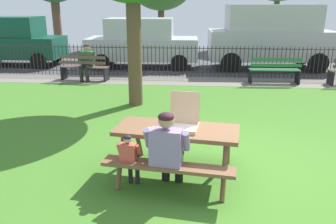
{
  "coord_description": "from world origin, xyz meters",
  "views": [
    {
      "loc": [
        -0.8,
        -5.12,
        2.53
      ],
      "look_at": [
        -1.26,
        0.48,
        0.75
      ],
      "focal_mm": 37.1,
      "sensor_mm": 36.0,
      "label": 1
    }
  ],
  "objects_px": {
    "park_bench_center": "(275,71)",
    "parked_car_right": "(270,35)",
    "pizza_box_open": "(183,119)",
    "park_bench_left": "(84,68)",
    "child_at_table": "(130,156)",
    "person_on_park_bench": "(87,61)",
    "pizza_slice_on_table": "(155,129)",
    "parked_car_left": "(15,41)",
    "parked_car_center": "(142,42)",
    "picnic_table_foreground": "(177,139)",
    "adult_at_table": "(168,148)"
  },
  "relations": [
    {
      "from": "pizza_slice_on_table",
      "to": "parked_car_left",
      "type": "relative_size",
      "value": 0.07
    },
    {
      "from": "parked_car_left",
      "to": "parked_car_right",
      "type": "relative_size",
      "value": 0.82
    },
    {
      "from": "child_at_table",
      "to": "person_on_park_bench",
      "type": "height_order",
      "value": "person_on_park_bench"
    },
    {
      "from": "person_on_park_bench",
      "to": "parked_car_center",
      "type": "xyz_separation_m",
      "value": [
        1.47,
        2.67,
        0.35
      ]
    },
    {
      "from": "park_bench_left",
      "to": "parked_car_right",
      "type": "xyz_separation_m",
      "value": [
        6.61,
        2.69,
        0.89
      ]
    },
    {
      "from": "pizza_slice_on_table",
      "to": "picnic_table_foreground",
      "type": "bearing_deg",
      "value": 14.73
    },
    {
      "from": "park_bench_left",
      "to": "person_on_park_bench",
      "type": "distance_m",
      "value": 0.26
    },
    {
      "from": "parked_car_left",
      "to": "parked_car_center",
      "type": "xyz_separation_m",
      "value": [
        5.33,
        -0.0,
        -0.01
      ]
    },
    {
      "from": "park_bench_left",
      "to": "person_on_park_bench",
      "type": "bearing_deg",
      "value": 11.73
    },
    {
      "from": "child_at_table",
      "to": "person_on_park_bench",
      "type": "xyz_separation_m",
      "value": [
        -2.79,
        7.03,
        0.15
      ]
    },
    {
      "from": "pizza_slice_on_table",
      "to": "park_bench_center",
      "type": "bearing_deg",
      "value": 64.94
    },
    {
      "from": "picnic_table_foreground",
      "to": "adult_at_table",
      "type": "bearing_deg",
      "value": -101.03
    },
    {
      "from": "park_bench_center",
      "to": "person_on_park_bench",
      "type": "xyz_separation_m",
      "value": [
        -6.21,
        0.02,
        0.24
      ]
    },
    {
      "from": "pizza_slice_on_table",
      "to": "park_bench_left",
      "type": "height_order",
      "value": "park_bench_left"
    },
    {
      "from": "park_bench_left",
      "to": "parked_car_right",
      "type": "bearing_deg",
      "value": 22.12
    },
    {
      "from": "pizza_slice_on_table",
      "to": "park_bench_left",
      "type": "distance_m",
      "value": 7.38
    },
    {
      "from": "person_on_park_bench",
      "to": "parked_car_left",
      "type": "relative_size",
      "value": 0.3
    },
    {
      "from": "picnic_table_foreground",
      "to": "park_bench_center",
      "type": "relative_size",
      "value": 1.24
    },
    {
      "from": "park_bench_center",
      "to": "parked_car_right",
      "type": "bearing_deg",
      "value": 83.3
    },
    {
      "from": "parked_car_left",
      "to": "parked_car_center",
      "type": "distance_m",
      "value": 5.33
    },
    {
      "from": "person_on_park_bench",
      "to": "parked_car_left",
      "type": "xyz_separation_m",
      "value": [
        -3.86,
        2.67,
        0.35
      ]
    },
    {
      "from": "adult_at_table",
      "to": "child_at_table",
      "type": "xyz_separation_m",
      "value": [
        -0.53,
        0.05,
        -0.15
      ]
    },
    {
      "from": "park_bench_center",
      "to": "parked_car_right",
      "type": "height_order",
      "value": "parked_car_right"
    },
    {
      "from": "picnic_table_foreground",
      "to": "parked_car_left",
      "type": "xyz_separation_m",
      "value": [
        -7.27,
        9.25,
        0.41
      ]
    },
    {
      "from": "park_bench_center",
      "to": "pizza_box_open",
      "type": "bearing_deg",
      "value": -112.57
    },
    {
      "from": "pizza_box_open",
      "to": "adult_at_table",
      "type": "relative_size",
      "value": 0.45
    },
    {
      "from": "parked_car_center",
      "to": "person_on_park_bench",
      "type": "bearing_deg",
      "value": -118.91
    },
    {
      "from": "park_bench_center",
      "to": "person_on_park_bench",
      "type": "bearing_deg",
      "value": 179.82
    },
    {
      "from": "pizza_box_open",
      "to": "adult_at_table",
      "type": "distance_m",
      "value": 0.63
    },
    {
      "from": "pizza_slice_on_table",
      "to": "park_bench_center",
      "type": "distance_m",
      "value": 7.34
    },
    {
      "from": "adult_at_table",
      "to": "person_on_park_bench",
      "type": "relative_size",
      "value": 1.0
    },
    {
      "from": "pizza_box_open",
      "to": "parked_car_left",
      "type": "bearing_deg",
      "value": 128.69
    },
    {
      "from": "park_bench_center",
      "to": "person_on_park_bench",
      "type": "distance_m",
      "value": 6.21
    },
    {
      "from": "pizza_slice_on_table",
      "to": "parked_car_left",
      "type": "distance_m",
      "value": 11.64
    },
    {
      "from": "pizza_box_open",
      "to": "park_bench_left",
      "type": "distance_m",
      "value": 7.45
    },
    {
      "from": "adult_at_table",
      "to": "parked_car_left",
      "type": "relative_size",
      "value": 0.3
    },
    {
      "from": "picnic_table_foreground",
      "to": "child_at_table",
      "type": "relative_size",
      "value": 2.37
    },
    {
      "from": "adult_at_table",
      "to": "parked_car_center",
      "type": "xyz_separation_m",
      "value": [
        -1.84,
        9.74,
        0.35
      ]
    },
    {
      "from": "person_on_park_bench",
      "to": "parked_car_center",
      "type": "distance_m",
      "value": 3.07
    },
    {
      "from": "pizza_slice_on_table",
      "to": "person_on_park_bench",
      "type": "relative_size",
      "value": 0.23
    },
    {
      "from": "park_bench_left",
      "to": "park_bench_center",
      "type": "xyz_separation_m",
      "value": [
        6.3,
        -0.0,
        0.0
      ]
    },
    {
      "from": "pizza_slice_on_table",
      "to": "parked_car_right",
      "type": "bearing_deg",
      "value": 69.86
    },
    {
      "from": "parked_car_center",
      "to": "child_at_table",
      "type": "bearing_deg",
      "value": -82.27
    },
    {
      "from": "child_at_table",
      "to": "park_bench_left",
      "type": "distance_m",
      "value": 7.58
    },
    {
      "from": "parked_car_center",
      "to": "parked_car_right",
      "type": "distance_m",
      "value": 5.06
    },
    {
      "from": "pizza_slice_on_table",
      "to": "child_at_table",
      "type": "distance_m",
      "value": 0.55
    },
    {
      "from": "picnic_table_foreground",
      "to": "parked_car_right",
      "type": "relative_size",
      "value": 0.42
    },
    {
      "from": "picnic_table_foreground",
      "to": "parked_car_center",
      "type": "xyz_separation_m",
      "value": [
        -1.94,
        9.25,
        0.41
      ]
    },
    {
      "from": "picnic_table_foreground",
      "to": "park_bench_center",
      "type": "bearing_deg",
      "value": 66.94
    },
    {
      "from": "person_on_park_bench",
      "to": "park_bench_center",
      "type": "bearing_deg",
      "value": -0.18
    }
  ]
}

